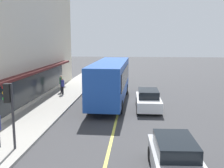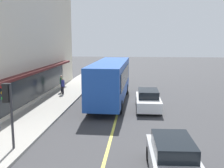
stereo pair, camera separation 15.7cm
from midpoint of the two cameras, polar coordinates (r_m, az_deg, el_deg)
ground at (r=22.60m, az=1.86°, el=-4.40°), size 120.00×120.00×0.00m
sidewalk at (r=23.56m, az=-11.67°, el=-3.83°), size 80.00×3.17×0.15m
lane_centre_stripe at (r=22.60m, az=1.86°, el=-4.39°), size 36.00×0.16×0.01m
bus at (r=23.17m, az=-0.10°, el=0.96°), size 11.18×2.80×3.50m
traffic_light at (r=13.79m, az=-20.71°, el=-3.24°), size 0.30×0.52×3.20m
car_silver at (r=11.41m, az=13.07°, el=-15.01°), size 4.38×2.01×1.52m
car_white at (r=21.23m, az=7.78°, el=-3.34°), size 4.33×1.91×1.52m
pedestrian_near_storefront at (r=27.41m, az=-10.34°, el=0.38°), size 0.34×0.34×1.68m
pedestrian_at_corner at (r=26.33m, az=-10.10°, el=-0.13°), size 0.34×0.34×1.58m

